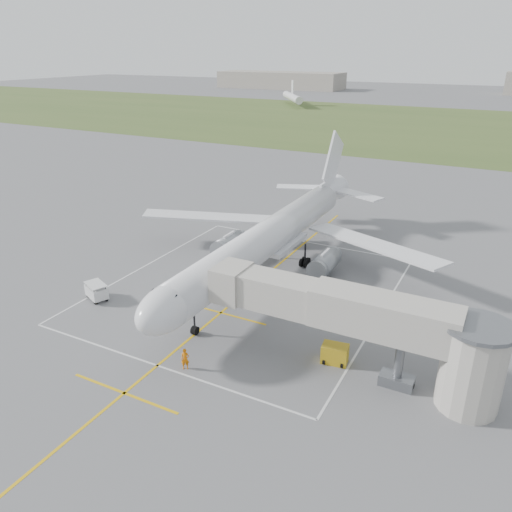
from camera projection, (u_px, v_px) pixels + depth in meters
The scene contains 11 objects.
ground at pixel (266, 275), 57.31m from camera, with size 700.00×700.00×0.00m, color #5B5B5D.
grass_strip at pixel (443, 127), 163.52m from camera, with size 700.00×120.00×0.02m, color #405425.
apron_markings at pixel (241, 295), 52.55m from camera, with size 28.20×60.00×0.01m.
airliner at pixel (269, 237), 56.23m from camera, with size 38.93×46.75×13.52m.
jet_bridge at pixel (372, 325), 37.71m from camera, with size 23.40×5.00×7.20m.
gpu_unit at pixel (335, 354), 41.14m from camera, with size 2.30×1.76×1.60m.
baggage_cart at pixel (97, 291), 51.43m from camera, with size 2.97×2.44×1.79m.
ramp_worker_nose at pixel (185, 359), 40.23m from camera, with size 0.67×0.44×1.84m, color #D76806.
ramp_worker_wing at pixel (233, 259), 59.68m from camera, with size 0.76×0.59×1.56m, color #FF6408.
distant_hangars at pixel (452, 84), 278.91m from camera, with size 345.00×49.00×12.00m.
distant_aircraft at pixel (493, 105), 195.26m from camera, with size 184.43×43.08×8.85m.
Camera 1 is at (23.13, -46.62, 24.13)m, focal length 35.00 mm.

